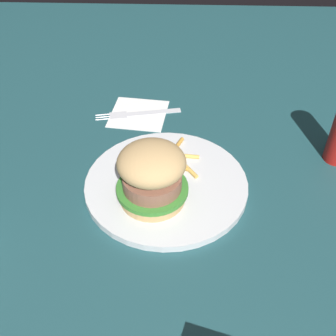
{
  "coord_description": "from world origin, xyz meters",
  "views": [
    {
      "loc": [
        0.5,
        -0.0,
        0.48
      ],
      "look_at": [
        0.01,
        -0.02,
        0.04
      ],
      "focal_mm": 44.86,
      "sensor_mm": 36.0,
      "label": 1
    }
  ],
  "objects": [
    {
      "name": "ground_plane",
      "position": [
        0.0,
        0.0,
        0.0
      ],
      "size": [
        1.6,
        1.6,
        0.0
      ],
      "primitive_type": "plane",
      "color": "#1E474C"
    },
    {
      "name": "sandwich",
      "position": [
        0.04,
        -0.04,
        0.06
      ],
      "size": [
        0.11,
        0.11,
        0.1
      ],
      "color": "tan",
      "rests_on": "plate"
    },
    {
      "name": "fork",
      "position": [
        -0.2,
        -0.09,
        0.0
      ],
      "size": [
        0.05,
        0.17,
        0.0
      ],
      "color": "silver",
      "rests_on": "napkin"
    },
    {
      "name": "fries_pile",
      "position": [
        -0.05,
        -0.01,
        0.02
      ],
      "size": [
        0.1,
        0.07,
        0.01
      ],
      "color": "gold",
      "rests_on": "plate"
    },
    {
      "name": "plate",
      "position": [
        0.01,
        -0.02,
        0.01
      ],
      "size": [
        0.27,
        0.27,
        0.01
      ],
      "primitive_type": "cylinder",
      "color": "silver",
      "rests_on": "ground_plane"
    },
    {
      "name": "napkin",
      "position": [
        -0.2,
        -0.09,
        0.0
      ],
      "size": [
        0.12,
        0.12,
        0.0
      ],
      "primitive_type": "cube",
      "rotation": [
        0.0,
        0.0,
        -0.12
      ],
      "color": "white",
      "rests_on": "ground_plane"
    }
  ]
}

